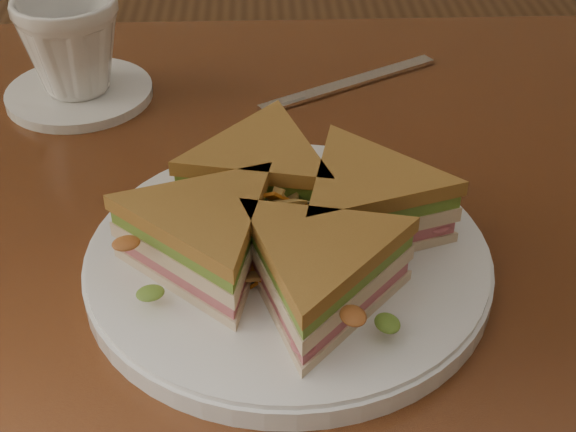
{
  "coord_description": "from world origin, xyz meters",
  "views": [
    {
      "loc": [
        -0.07,
        -0.52,
        1.14
      ],
      "look_at": [
        -0.06,
        -0.06,
        0.8
      ],
      "focal_mm": 50.0,
      "sensor_mm": 36.0,
      "label": 1
    }
  ],
  "objects_px": {
    "sandwich_wedges": "(288,222)",
    "knife": "(343,86)",
    "table": "(351,307)",
    "plate": "(288,261)",
    "spoon": "(216,193)",
    "saucer": "(80,93)",
    "coffee_cup": "(71,45)"
  },
  "relations": [
    {
      "from": "plate",
      "to": "coffee_cup",
      "type": "height_order",
      "value": "coffee_cup"
    },
    {
      "from": "plate",
      "to": "sandwich_wedges",
      "type": "height_order",
      "value": "sandwich_wedges"
    },
    {
      "from": "plate",
      "to": "spoon",
      "type": "xyz_separation_m",
      "value": [
        -0.06,
        0.09,
        -0.0
      ]
    },
    {
      "from": "saucer",
      "to": "coffee_cup",
      "type": "relative_size",
      "value": 1.43
    },
    {
      "from": "knife",
      "to": "table",
      "type": "bearing_deg",
      "value": -122.45
    },
    {
      "from": "plate",
      "to": "coffee_cup",
      "type": "relative_size",
      "value": 2.92
    },
    {
      "from": "table",
      "to": "saucer",
      "type": "height_order",
      "value": "saucer"
    },
    {
      "from": "table",
      "to": "knife",
      "type": "height_order",
      "value": "knife"
    },
    {
      "from": "table",
      "to": "knife",
      "type": "xyz_separation_m",
      "value": [
        0.01,
        0.22,
        0.1
      ]
    },
    {
      "from": "saucer",
      "to": "coffee_cup",
      "type": "height_order",
      "value": "coffee_cup"
    },
    {
      "from": "table",
      "to": "plate",
      "type": "bearing_deg",
      "value": -132.84
    },
    {
      "from": "sandwich_wedges",
      "to": "spoon",
      "type": "height_order",
      "value": "sandwich_wedges"
    },
    {
      "from": "sandwich_wedges",
      "to": "knife",
      "type": "height_order",
      "value": "sandwich_wedges"
    },
    {
      "from": "sandwich_wedges",
      "to": "saucer",
      "type": "distance_m",
      "value": 0.34
    },
    {
      "from": "sandwich_wedges",
      "to": "coffee_cup",
      "type": "height_order",
      "value": "coffee_cup"
    },
    {
      "from": "sandwich_wedges",
      "to": "knife",
      "type": "bearing_deg",
      "value": 76.67
    },
    {
      "from": "sandwich_wedges",
      "to": "spoon",
      "type": "relative_size",
      "value": 1.61
    },
    {
      "from": "sandwich_wedges",
      "to": "saucer",
      "type": "relative_size",
      "value": 1.98
    },
    {
      "from": "sandwich_wedges",
      "to": "spoon",
      "type": "distance_m",
      "value": 0.12
    },
    {
      "from": "table",
      "to": "spoon",
      "type": "bearing_deg",
      "value": 164.23
    },
    {
      "from": "table",
      "to": "spoon",
      "type": "xyz_separation_m",
      "value": [
        -0.11,
        0.03,
        0.1
      ]
    },
    {
      "from": "knife",
      "to": "coffee_cup",
      "type": "height_order",
      "value": "coffee_cup"
    },
    {
      "from": "table",
      "to": "saucer",
      "type": "distance_m",
      "value": 0.35
    },
    {
      "from": "knife",
      "to": "coffee_cup",
      "type": "bearing_deg",
      "value": 152.58
    },
    {
      "from": "saucer",
      "to": "knife",
      "type": "bearing_deg",
      "value": 2.46
    },
    {
      "from": "sandwich_wedges",
      "to": "knife",
      "type": "xyz_separation_m",
      "value": [
        0.07,
        0.29,
        -0.04
      ]
    },
    {
      "from": "spoon",
      "to": "coffee_cup",
      "type": "relative_size",
      "value": 1.76
    },
    {
      "from": "knife",
      "to": "spoon",
      "type": "bearing_deg",
      "value": -152.85
    },
    {
      "from": "coffee_cup",
      "to": "plate",
      "type": "bearing_deg",
      "value": -29.88
    },
    {
      "from": "plate",
      "to": "saucer",
      "type": "relative_size",
      "value": 2.04
    },
    {
      "from": "spoon",
      "to": "knife",
      "type": "relative_size",
      "value": 0.93
    },
    {
      "from": "table",
      "to": "plate",
      "type": "xyz_separation_m",
      "value": [
        -0.06,
        -0.06,
        0.11
      ]
    }
  ]
}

